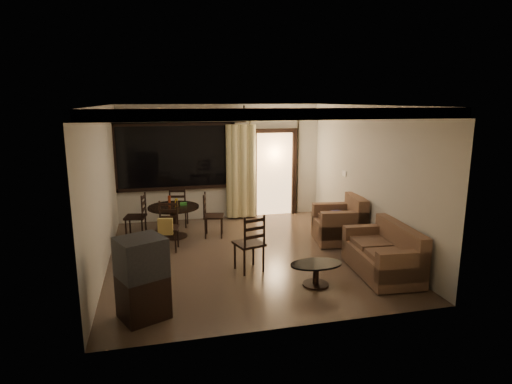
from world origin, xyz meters
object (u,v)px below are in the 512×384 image
object	(u,v)px
dining_chair_north	(179,214)
sofa	(385,255)
dining_table	(174,213)
armchair	(341,224)
dining_chair_west	(136,224)
coffee_table	(316,271)
side_chair	(249,254)
dining_chair_south	(168,235)
tv_cabinet	(142,278)
dining_chair_east	(213,224)

from	to	relation	value
dining_chair_north	sofa	bearing A→B (deg)	142.31
dining_table	armchair	bearing A→B (deg)	-18.90
dining_chair_west	dining_chair_north	size ratio (longest dim) A/B	1.00
dining_chair_north	armchair	bearing A→B (deg)	160.18
coffee_table	dining_table	bearing A→B (deg)	124.05
side_chair	dining_chair_south	bearing A→B (deg)	-60.96
side_chair	coffee_table	bearing A→B (deg)	121.78
dining_chair_west	dining_chair_south	world-z (taller)	same
dining_chair_west	sofa	world-z (taller)	dining_chair_west
dining_chair_west	dining_chair_south	distance (m)	1.18
dining_chair_south	tv_cabinet	size ratio (longest dim) A/B	0.84
dining_chair_east	dining_chair_south	size ratio (longest dim) A/B	1.00
sofa	armchair	size ratio (longest dim) A/B	1.52
coffee_table	side_chair	bearing A→B (deg)	136.96
dining_chair_east	coffee_table	xyz separation A→B (m)	(1.24, -2.88, -0.04)
sofa	armchair	distance (m)	1.74
dining_chair_east	coffee_table	size ratio (longest dim) A/B	1.13
tv_cabinet	side_chair	xyz separation A→B (m)	(1.75, 1.26, -0.26)
armchair	side_chair	distance (m)	2.44
dining_table	side_chair	size ratio (longest dim) A/B	1.06
dining_chair_north	armchair	world-z (taller)	armchair
dining_chair_west	dining_chair_north	world-z (taller)	same
dining_chair_west	side_chair	distance (m)	3.07
dining_chair_west	coffee_table	distance (m)	4.29
dining_chair_north	coffee_table	world-z (taller)	dining_chair_north
coffee_table	side_chair	xyz separation A→B (m)	(-0.90, 0.84, 0.06)
dining_chair_west	dining_chair_south	bearing A→B (deg)	43.03
coffee_table	dining_chair_east	bearing A→B (deg)	113.25
tv_cabinet	armchair	size ratio (longest dim) A/B	1.06
dining_chair_east	side_chair	xyz separation A→B (m)	(0.34, -2.04, 0.02)
dining_chair_north	side_chair	world-z (taller)	side_chair
dining_chair_east	armchair	xyz separation A→B (m)	(2.54, -0.99, 0.11)
dining_table	side_chair	xyz separation A→B (m)	(1.16, -2.21, -0.23)
dining_chair_west	coffee_table	world-z (taller)	dining_chair_west
coffee_table	sofa	bearing A→B (deg)	6.74
dining_chair_east	dining_table	bearing A→B (deg)	89.91
tv_cabinet	sofa	bearing A→B (deg)	-16.38
dining_chair_south	side_chair	xyz separation A→B (m)	(1.33, -1.36, -0.00)
dining_chair_east	side_chair	distance (m)	2.07
dining_chair_north	tv_cabinet	xyz separation A→B (m)	(-0.74, -4.23, 0.28)
dining_chair_south	sofa	xyz separation A→B (m)	(3.52, -2.05, 0.03)
dining_chair_north	side_chair	distance (m)	3.15
sofa	armchair	world-z (taller)	armchair
dining_table	dining_chair_south	distance (m)	0.89
dining_table	dining_chair_south	size ratio (longest dim) A/B	1.14
dining_chair_east	sofa	world-z (taller)	dining_chair_east
dining_chair_south	coffee_table	size ratio (longest dim) A/B	1.13
dining_chair_west	armchair	bearing A→B (deg)	83.58
dining_chair_east	dining_chair_south	world-z (taller)	same
dining_chair_south	tv_cabinet	bearing A→B (deg)	-87.97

